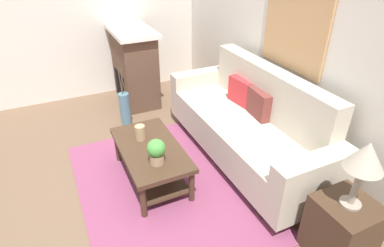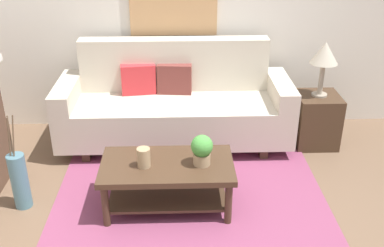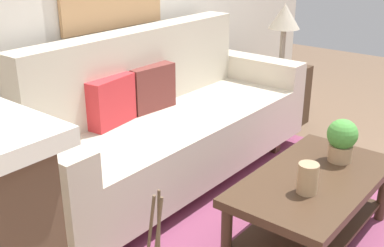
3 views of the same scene
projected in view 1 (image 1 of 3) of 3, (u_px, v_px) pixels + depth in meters
The scene contains 18 objects.
ground_plane at pixel (120, 202), 3.23m from camera, with size 9.43×9.43×0.00m, color brown.
wall_back at pixel (306, 44), 3.32m from camera, with size 5.43×0.10×2.70m, color silver.
wall_left at pixel (100, 10), 4.89m from camera, with size 0.10×5.08×2.70m, color silver.
area_rug at pixel (165, 187), 3.41m from camera, with size 2.38×1.72×0.01m, color #843D5B.
couch at pixel (248, 125), 3.70m from camera, with size 2.40×0.84×1.08m.
throw_pillow_crimson at pixel (241, 91), 3.91m from camera, with size 0.36×0.12×0.32m, color red.
throw_pillow_maroon at pixel (259, 104), 3.62m from camera, with size 0.36×0.12×0.32m, color brown.
coffee_table at pixel (151, 156), 3.37m from camera, with size 1.10×0.60×0.43m.
tabletop_vase at pixel (140, 133), 3.40m from camera, with size 0.11×0.11×0.16m, color tan.
potted_plant_tabletop at pixel (156, 151), 3.01m from camera, with size 0.18×0.18×0.26m.
side_table at pixel (341, 229), 2.57m from camera, with size 0.44×0.44×0.56m, color #422D1E.
table_lamp at pixel (366, 159), 2.21m from camera, with size 0.28×0.28×0.57m.
fireplace at pixel (135, 66), 4.92m from camera, with size 1.02×0.58×1.16m.
floor_vase at pixel (125, 110), 4.39m from camera, with size 0.14×0.14×0.50m, color slate.
floor_vase_branch_a at pixel (122, 82), 4.16m from camera, with size 0.01×0.01×0.36m, color brown.
floor_vase_branch_b at pixel (123, 81), 4.19m from camera, with size 0.01×0.01×0.36m, color brown.
floor_vase_branch_c at pixel (120, 81), 4.18m from camera, with size 0.01×0.01×0.36m, color brown.
framed_painting at pixel (295, 27), 3.32m from camera, with size 0.93×0.03×0.90m, color tan.
Camera 1 is at (2.46, -0.34, 2.33)m, focal length 29.72 mm.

